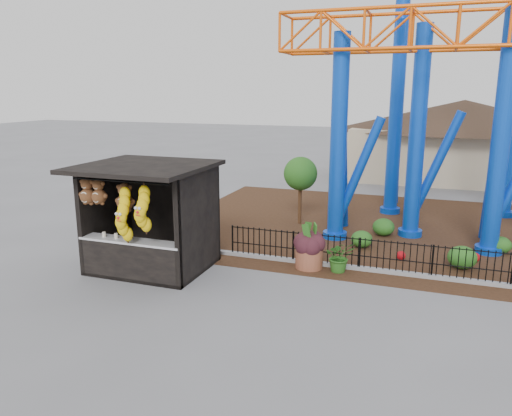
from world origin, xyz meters
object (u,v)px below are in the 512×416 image
(roller_coaster, at_px, (458,51))
(potted_plant, at_px, (340,256))
(terracotta_planter, at_px, (309,258))
(prize_booth, at_px, (145,220))

(roller_coaster, xyz_separation_m, potted_plant, (-2.85, -5.53, -5.98))
(terracotta_planter, bearing_deg, potted_plant, 0.00)
(potted_plant, bearing_deg, terracotta_planter, 159.66)
(terracotta_planter, height_order, potted_plant, potted_plant)
(roller_coaster, height_order, terracotta_planter, roller_coaster)
(prize_booth, relative_size, potted_plant, 3.77)
(prize_booth, distance_m, terracotta_planter, 4.89)
(roller_coaster, relative_size, potted_plant, 11.85)
(prize_booth, height_order, roller_coaster, roller_coaster)
(roller_coaster, distance_m, terracotta_planter, 9.06)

